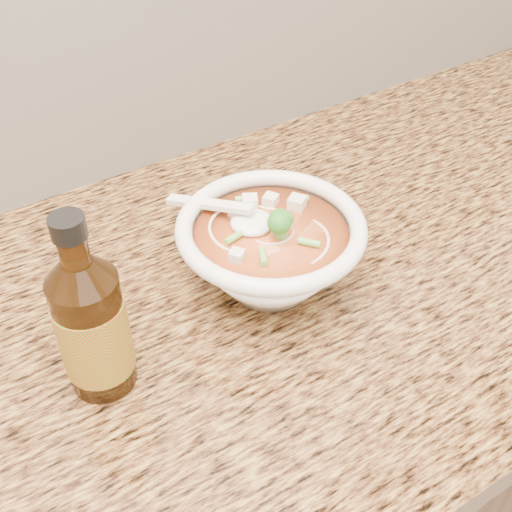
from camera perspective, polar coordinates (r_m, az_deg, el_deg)
counter_slab at (r=0.74m, az=-20.22°, el=-11.76°), size 4.00×0.68×0.04m
soup_bowl at (r=0.74m, az=1.28°, el=0.29°), size 0.22×0.23×0.12m
hot_sauce_bottle at (r=0.64m, az=-14.35°, el=-6.04°), size 0.09×0.09×0.21m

